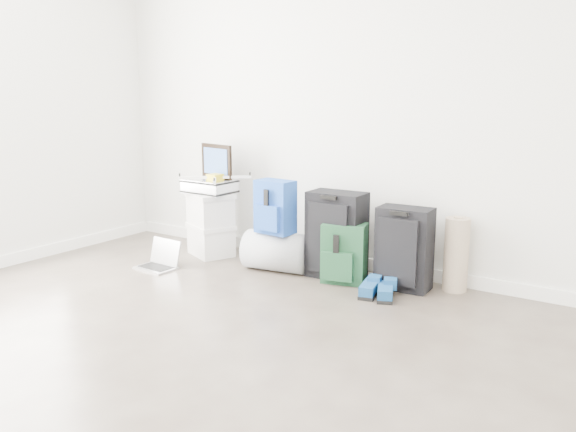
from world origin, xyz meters
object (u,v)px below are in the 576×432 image
Objects in this scene: carry_on at (404,249)px; briefcase at (210,186)px; large_suitcase at (336,235)px; laptop at (160,261)px; boxes_stack at (211,224)px; duffel_bag at (277,251)px.

briefcase is at bearing 179.20° from carry_on.
large_suitcase is 0.55m from carry_on.
laptop is at bearing -98.53° from briefcase.
briefcase is 0.79m from laptop.
boxes_stack is 0.59m from laptop.
carry_on is (0.55, 0.03, -0.03)m from large_suitcase.
briefcase is at bearing 165.98° from duffel_bag.
duffel_bag is at bearing 18.83° from boxes_stack.
duffel_bag reaches higher than laptop.
boxes_stack reaches higher than duffel_bag.
briefcase reaches higher than duffel_bag.
boxes_stack is 1.67× the size of laptop.
briefcase reaches higher than laptop.
boxes_stack is at bearing 83.34° from laptop.
large_suitcase is at bearing 3.80° from duffel_bag.
briefcase is (0.00, 0.00, 0.34)m from boxes_stack.
briefcase reaches higher than carry_on.
large_suitcase is (1.24, 0.04, 0.06)m from boxes_stack.
boxes_stack is 0.83× the size of large_suitcase.
laptop is (-0.85, -0.47, -0.10)m from duffel_bag.
briefcase is 0.61× the size of large_suitcase.
laptop is at bearing -158.06° from large_suitcase.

